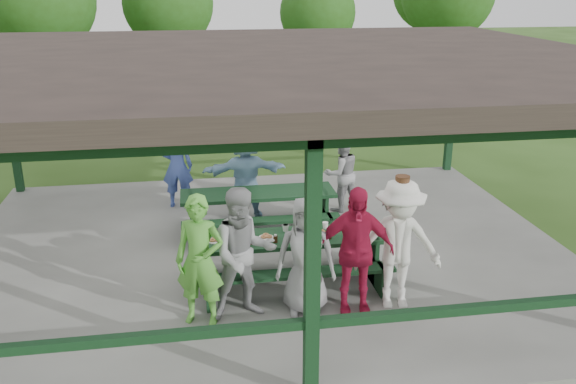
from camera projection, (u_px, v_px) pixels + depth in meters
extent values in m
plane|color=#2D4C17|center=(266.00, 255.00, 10.22)|extent=(90.00, 90.00, 0.00)
cube|color=slate|center=(266.00, 252.00, 10.20)|extent=(10.00, 8.00, 0.10)
cube|color=black|center=(312.00, 271.00, 6.15)|extent=(0.15, 0.15, 3.00)
cube|color=black|center=(10.00, 122.00, 12.50)|extent=(0.15, 0.15, 3.00)
cube|color=black|center=(243.00, 114.00, 13.22)|extent=(0.15, 0.15, 3.00)
cube|color=black|center=(452.00, 107.00, 13.95)|extent=(0.15, 0.15, 3.00)
cube|color=black|center=(72.00, 344.00, 5.99)|extent=(4.65, 0.10, 0.10)
cube|color=black|center=(525.00, 304.00, 6.71)|extent=(4.65, 0.10, 0.10)
cube|color=black|center=(132.00, 145.00, 13.06)|extent=(4.65, 0.10, 0.10)
cube|color=black|center=(350.00, 136.00, 13.79)|extent=(4.65, 0.10, 0.10)
cube|color=black|center=(314.00, 137.00, 5.68)|extent=(9.80, 0.15, 0.20)
cube|color=black|center=(242.00, 48.00, 12.76)|extent=(9.80, 0.15, 0.20)
cube|color=#2C231F|center=(264.00, 61.00, 9.15)|extent=(10.60, 8.60, 0.24)
cube|color=black|center=(290.00, 238.00, 8.86)|extent=(2.81, 0.75, 0.06)
cube|color=black|center=(296.00, 274.00, 8.44)|extent=(2.81, 0.28, 0.05)
cube|color=black|center=(284.00, 241.00, 9.48)|extent=(2.81, 0.28, 0.05)
cube|color=black|center=(206.00, 265.00, 8.79)|extent=(0.06, 0.70, 0.75)
cube|color=black|center=(370.00, 254.00, 9.16)|extent=(0.06, 0.70, 0.75)
cube|color=black|center=(207.00, 275.00, 8.84)|extent=(0.06, 1.39, 0.45)
cube|color=black|center=(370.00, 263.00, 9.21)|extent=(0.06, 1.39, 0.45)
cube|color=black|center=(258.00, 193.00, 10.69)|extent=(2.70, 0.75, 0.06)
cube|color=black|center=(262.00, 221.00, 10.27)|extent=(2.70, 0.28, 0.05)
cube|color=black|center=(255.00, 199.00, 11.30)|extent=(2.70, 0.28, 0.05)
cube|color=black|center=(192.00, 216.00, 10.62)|extent=(0.06, 0.70, 0.75)
cube|color=black|center=(323.00, 208.00, 10.98)|extent=(0.06, 0.70, 0.75)
cube|color=black|center=(192.00, 224.00, 10.67)|extent=(0.06, 1.39, 0.45)
cube|color=black|center=(323.00, 216.00, 11.03)|extent=(0.06, 1.39, 0.45)
cylinder|color=white|center=(215.00, 241.00, 8.69)|extent=(0.22, 0.22, 0.01)
torus|color=#A5653A|center=(212.00, 240.00, 8.65)|extent=(0.10, 0.10, 0.03)
torus|color=#A5653A|center=(218.00, 240.00, 8.67)|extent=(0.10, 0.10, 0.03)
torus|color=#A5653A|center=(215.00, 238.00, 8.72)|extent=(0.10, 0.10, 0.03)
cylinder|color=white|center=(266.00, 237.00, 8.80)|extent=(0.22, 0.22, 0.01)
torus|color=#A5653A|center=(264.00, 237.00, 8.76)|extent=(0.10, 0.10, 0.03)
torus|color=#A5653A|center=(269.00, 236.00, 8.78)|extent=(0.10, 0.10, 0.03)
torus|color=#A5653A|center=(266.00, 235.00, 8.83)|extent=(0.10, 0.10, 0.03)
cylinder|color=white|center=(322.00, 234.00, 8.92)|extent=(0.22, 0.22, 0.01)
torus|color=#A5653A|center=(320.00, 233.00, 8.89)|extent=(0.10, 0.10, 0.03)
torus|color=#A5653A|center=(325.00, 233.00, 8.90)|extent=(0.10, 0.10, 0.03)
torus|color=#A5653A|center=(322.00, 231.00, 8.96)|extent=(0.10, 0.10, 0.03)
cylinder|color=white|center=(369.00, 231.00, 9.03)|extent=(0.22, 0.22, 0.01)
torus|color=#A5653A|center=(367.00, 230.00, 9.00)|extent=(0.10, 0.10, 0.03)
torus|color=#A5653A|center=(373.00, 230.00, 9.01)|extent=(0.10, 0.10, 0.03)
torus|color=#A5653A|center=(369.00, 228.00, 9.06)|extent=(0.10, 0.10, 0.03)
cylinder|color=#381E0F|center=(230.00, 242.00, 8.53)|extent=(0.06, 0.06, 0.10)
cylinder|color=#381E0F|center=(252.00, 241.00, 8.58)|extent=(0.06, 0.06, 0.10)
cylinder|color=#381E0F|center=(275.00, 239.00, 8.63)|extent=(0.06, 0.06, 0.10)
cylinder|color=#381E0F|center=(293.00, 238.00, 8.67)|extent=(0.06, 0.06, 0.10)
cylinder|color=#381E0F|center=(296.00, 238.00, 8.68)|extent=(0.06, 0.06, 0.10)
cylinder|color=#381E0F|center=(330.00, 236.00, 8.75)|extent=(0.06, 0.06, 0.10)
cone|color=white|center=(285.00, 228.00, 9.02)|extent=(0.09, 0.09, 0.10)
cone|color=white|center=(286.00, 228.00, 9.02)|extent=(0.09, 0.09, 0.10)
cone|color=white|center=(325.00, 225.00, 9.11)|extent=(0.09, 0.09, 0.10)
imported|color=#54A737|center=(200.00, 261.00, 7.79)|extent=(0.74, 0.61, 1.76)
imported|color=gray|center=(244.00, 254.00, 7.93)|extent=(0.96, 0.80, 1.81)
imported|color=gray|center=(306.00, 256.00, 8.07)|extent=(0.88, 0.65, 1.63)
imported|color=#A71638|center=(355.00, 251.00, 8.04)|extent=(1.09, 0.57, 1.79)
imported|color=silver|center=(398.00, 245.00, 8.17)|extent=(1.25, 0.81, 1.83)
cylinder|color=#4F2E1B|center=(402.00, 184.00, 7.89)|extent=(0.36, 0.36, 0.02)
cylinder|color=#4F2E1B|center=(403.00, 180.00, 7.87)|extent=(0.21, 0.21, 0.11)
imported|color=#86B0CF|center=(246.00, 174.00, 11.28)|extent=(1.60, 0.58, 1.70)
imported|color=#4056A8|center=(177.00, 166.00, 11.86)|extent=(0.65, 0.47, 1.65)
imported|color=gray|center=(341.00, 173.00, 11.70)|extent=(0.84, 0.73, 1.49)
imported|color=silver|center=(291.00, 104.00, 18.91)|extent=(5.47, 3.74, 1.39)
cube|color=navy|center=(177.00, 106.00, 17.69)|extent=(3.13, 1.78, 0.13)
cube|color=navy|center=(178.00, 102.00, 16.92)|extent=(3.00, 0.35, 0.43)
cube|color=navy|center=(174.00, 93.00, 18.29)|extent=(3.00, 0.35, 0.43)
cube|color=navy|center=(123.00, 100.00, 17.24)|extent=(0.21, 1.50, 0.43)
cube|color=navy|center=(228.00, 95.00, 17.96)|extent=(0.21, 1.50, 0.43)
cylinder|color=black|center=(145.00, 130.00, 16.88)|extent=(0.83, 0.27, 0.82)
cylinder|color=yellow|center=(145.00, 130.00, 16.88)|extent=(0.32, 0.26, 0.30)
cylinder|color=black|center=(143.00, 118.00, 18.35)|extent=(0.83, 0.27, 0.82)
cylinder|color=yellow|center=(143.00, 118.00, 18.35)|extent=(0.32, 0.26, 0.30)
cylinder|color=black|center=(214.00, 126.00, 17.34)|extent=(0.83, 0.27, 0.82)
cylinder|color=yellow|center=(214.00, 126.00, 17.34)|extent=(0.32, 0.26, 0.30)
cylinder|color=black|center=(207.00, 114.00, 18.81)|extent=(0.83, 0.27, 0.82)
cylinder|color=yellow|center=(207.00, 114.00, 18.81)|extent=(0.32, 0.26, 0.30)
cube|color=navy|center=(246.00, 106.00, 18.22)|extent=(1.08, 0.19, 0.09)
cone|color=#F2590C|center=(120.00, 96.00, 17.20)|extent=(0.06, 0.43, 0.43)
cylinder|color=#342014|center=(51.00, 71.00, 20.75)|extent=(0.36, 0.36, 2.73)
cylinder|color=#342014|center=(172.00, 65.00, 22.92)|extent=(0.36, 0.36, 2.57)
sphere|color=#265115|center=(168.00, 3.00, 22.18)|extent=(3.29, 3.29, 3.29)
cylinder|color=#342014|center=(317.00, 64.00, 24.14)|extent=(0.36, 0.36, 2.29)
sphere|color=#265115|center=(317.00, 13.00, 23.48)|extent=(2.93, 2.93, 2.93)
cylinder|color=#342014|center=(443.00, 56.00, 24.42)|extent=(0.36, 0.36, 2.82)
cylinder|color=#342014|center=(430.00, 46.00, 27.75)|extent=(0.36, 0.36, 2.85)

